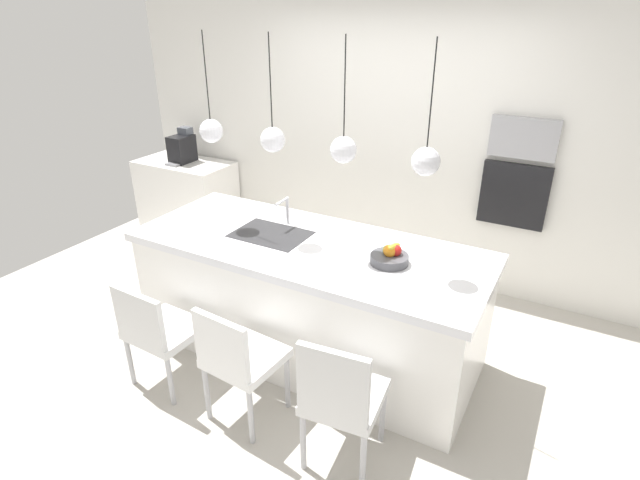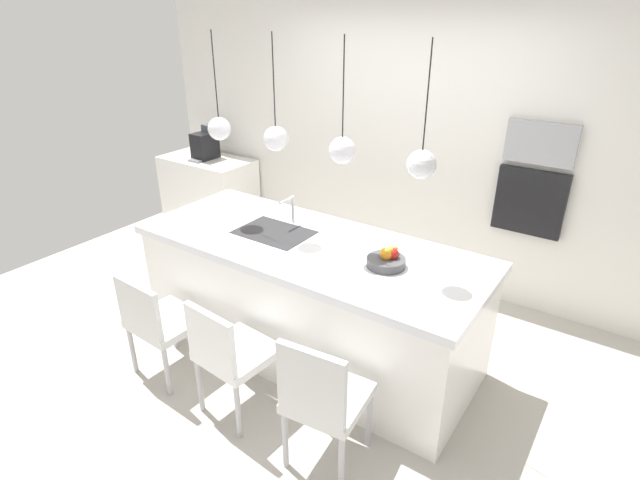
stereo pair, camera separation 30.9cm
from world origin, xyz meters
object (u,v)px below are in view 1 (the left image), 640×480
Objects in this scene: oven at (514,195)px; chair_far at (341,396)px; chair_middle at (238,357)px; fruit_bowl at (390,256)px; coffee_machine at (182,148)px; chair_near at (158,329)px; microwave at (524,138)px.

oven reaches higher than chair_far.
chair_middle is (-1.16, -2.44, -0.51)m from oven.
fruit_bowl is at bearing -108.25° from oven.
coffee_machine is 2.79m from chair_near.
chair_far is (0.72, -0.01, 0.01)m from chair_middle.
chair_far is (3.11, -2.15, -0.52)m from coffee_machine.
chair_far is (-0.44, -2.45, -0.99)m from microwave.
fruit_bowl is at bearing 32.92° from chair_near.
coffee_machine is 3.56m from oven.
chair_far is at bearing -34.61° from coffee_machine.
coffee_machine is at bearing 128.34° from chair_near.
fruit_bowl is 1.18m from chair_middle.
oven is at bearing 0.00° from microwave.
microwave is at bearing 0.00° from oven.
chair_middle is at bearing -115.42° from microwave.
oven is 3.11m from chair_near.
microwave is 2.88m from chair_middle.
oven reaches higher than coffee_machine.
chair_near is (1.69, -2.14, -0.56)m from coffee_machine.
chair_middle is 0.94× the size of chair_far.
chair_far is (1.42, -0.01, 0.04)m from chair_near.
chair_middle is (-1.16, -2.44, -1.01)m from microwave.
coffee_machine reaches higher than fruit_bowl.
microwave is (3.55, 0.30, 0.47)m from coffee_machine.
microwave is at bearing 52.76° from chair_near.
oven is at bearing 52.76° from chair_near.
oven is 0.68× the size of chair_near.
fruit_bowl is 0.99m from chair_far.
coffee_machine is at bearing 145.39° from chair_far.
microwave is 0.65× the size of chair_near.
chair_far is (0.08, -0.87, -0.47)m from fruit_bowl.
fruit_bowl is 3.29m from coffee_machine.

